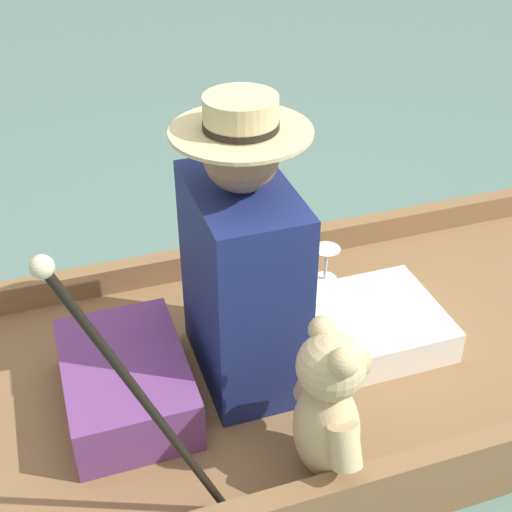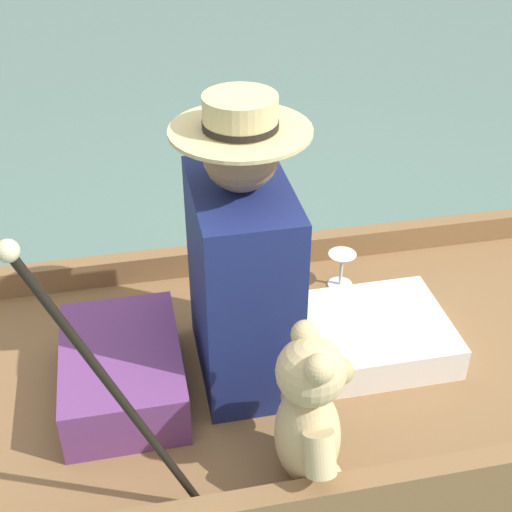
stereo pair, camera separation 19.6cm
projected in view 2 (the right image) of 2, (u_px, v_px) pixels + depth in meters
The scene contains 7 objects.
ground_plane at pixel (291, 393), 2.28m from camera, with size 16.00×16.00×0.00m, color slate.
punt_boat at pixel (292, 375), 2.24m from camera, with size 1.13×2.75×0.23m.
seat_cushion at pixel (122, 371), 2.05m from camera, with size 0.48×0.34×0.17m.
seated_person at pixel (271, 282), 2.02m from camera, with size 0.43×0.82×0.87m.
teddy_bear at pixel (310, 415), 1.73m from camera, with size 0.32×0.19×0.46m.
wine_glass at pixel (342, 262), 2.47m from camera, with size 0.10×0.10×0.13m.
walking_cane at pixel (103, 375), 1.46m from camera, with size 0.04×0.35×0.83m.
Camera 2 is at (1.58, -0.44, 1.65)m, focal length 50.00 mm.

